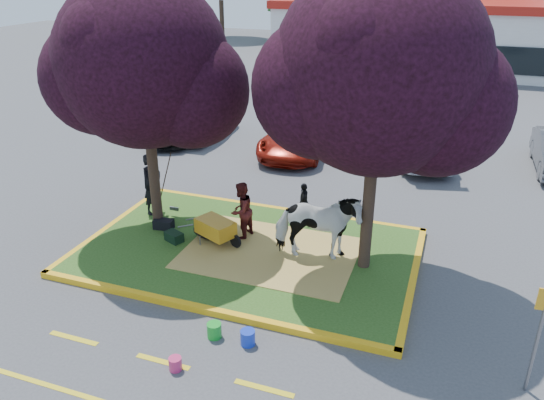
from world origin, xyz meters
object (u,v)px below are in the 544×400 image
(sign_post, at_px, (541,326))
(bucket_pink, at_px, (175,364))
(wheelbarrow, at_px, (216,228))
(bucket_green, at_px, (214,330))
(handler, at_px, (152,184))
(calf, at_px, (211,231))
(car_silver, at_px, (205,122))
(bucket_blue, at_px, (248,338))
(cow, at_px, (317,226))
(car_black, at_px, (171,123))

(sign_post, distance_m, bucket_pink, 6.28)
(wheelbarrow, relative_size, sign_post, 0.80)
(bucket_green, xyz_separation_m, bucket_pink, (-0.27, -1.07, -0.03))
(handler, distance_m, bucket_pink, 6.55)
(bucket_green, bearing_deg, calf, 116.22)
(bucket_pink, relative_size, car_silver, 0.07)
(sign_post, bearing_deg, wheelbarrow, 156.61)
(wheelbarrow, relative_size, bucket_green, 5.68)
(bucket_green, bearing_deg, bucket_pink, -104.28)
(calf, distance_m, bucket_green, 3.81)
(car_silver, bearing_deg, bucket_blue, 118.43)
(wheelbarrow, bearing_deg, car_silver, 142.63)
(calf, distance_m, wheelbarrow, 0.40)
(calf, height_order, sign_post, sign_post)
(handler, relative_size, wheelbarrow, 1.00)
(handler, bearing_deg, car_silver, 31.07)
(cow, xyz_separation_m, car_black, (-8.27, 7.61, -0.35))
(sign_post, distance_m, car_black, 16.53)
(handler, xyz_separation_m, bucket_blue, (4.62, -4.28, -0.87))
(wheelbarrow, distance_m, car_silver, 9.66)
(cow, relative_size, sign_post, 0.93)
(cow, bearing_deg, sign_post, -133.48)
(wheelbarrow, relative_size, car_black, 0.45)
(wheelbarrow, height_order, bucket_blue, wheelbarrow)
(calf, xyz_separation_m, wheelbarrow, (0.24, -0.22, 0.24))
(bucket_pink, distance_m, bucket_blue, 1.46)
(cow, xyz_separation_m, bucket_green, (-1.15, -3.36, -0.87))
(bucket_green, distance_m, bucket_blue, 0.70)
(wheelbarrow, relative_size, bucket_blue, 5.70)
(handler, bearing_deg, bucket_blue, -117.07)
(bucket_green, height_order, car_silver, car_silver)
(cow, distance_m, bucket_blue, 3.48)
(bucket_pink, xyz_separation_m, car_silver, (-5.69, 12.80, 0.52))
(cow, relative_size, wheelbarrow, 1.17)
(cow, relative_size, handler, 1.17)
(sign_post, bearing_deg, car_black, 137.97)
(bucket_pink, bearing_deg, wheelbarrow, 105.31)
(calf, distance_m, handler, 2.49)
(cow, xyz_separation_m, handler, (-5.07, 0.94, 0.01))
(handler, distance_m, bucket_green, 5.88)
(bucket_pink, bearing_deg, cow, 72.18)
(calf, bearing_deg, cow, 5.21)
(calf, height_order, bucket_green, calf)
(car_silver, bearing_deg, calf, 116.01)
(sign_post, xyz_separation_m, car_silver, (-11.63, 11.21, -0.70))
(wheelbarrow, height_order, car_silver, car_silver)
(calf, bearing_deg, car_black, 132.09)
(sign_post, height_order, bucket_blue, sign_post)
(car_black, bearing_deg, calf, -73.76)
(calf, height_order, bucket_pink, calf)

